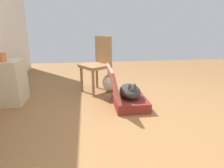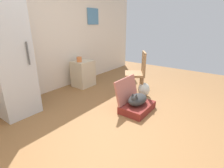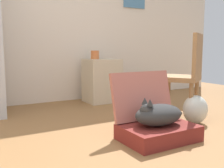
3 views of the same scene
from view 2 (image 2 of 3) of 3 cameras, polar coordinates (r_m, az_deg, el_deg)
ground_plane at (r=2.80m, az=7.55°, el=-12.36°), size 7.68×7.68×0.00m
wall_back at (r=3.97m, az=-22.37°, el=15.75°), size 6.40×0.15×2.60m
suitcase_base at (r=3.08m, az=8.48°, el=-7.77°), size 0.62×0.44×0.13m
suitcase_lid at (r=3.07m, az=4.93°, el=-1.95°), size 0.62×0.14×0.43m
cat at (r=3.01m, az=8.53°, el=-5.14°), size 0.52×0.28×0.24m
plastic_bag_white at (r=3.67m, az=10.65°, el=-1.85°), size 0.26×0.24×0.30m
refrigerator at (r=3.17m, az=-31.70°, el=7.25°), size 0.56×0.65×1.90m
side_table at (r=4.24m, az=-9.67°, el=3.49°), size 0.48×0.41×0.63m
vase_tall at (r=4.06m, az=-11.00°, el=8.15°), size 0.12×0.12×0.12m
chair at (r=3.67m, az=8.69°, el=4.15°), size 0.58×0.57×0.93m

